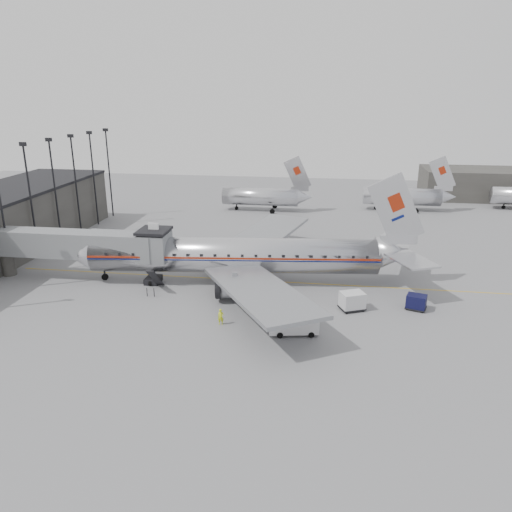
{
  "coord_description": "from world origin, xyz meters",
  "views": [
    {
      "loc": [
        10.43,
        -48.39,
        21.34
      ],
      "look_at": [
        2.53,
        5.58,
        3.2
      ],
      "focal_mm": 35.0,
      "sensor_mm": 36.0,
      "label": 1
    }
  ],
  "objects_px": {
    "ramp_worker": "(221,317)",
    "airliner": "(241,255)",
    "service_van": "(294,323)",
    "baggage_cart_navy": "(416,302)",
    "baggage_cart_white": "(352,301)"
  },
  "relations": [
    {
      "from": "ramp_worker",
      "to": "baggage_cart_navy",
      "type": "bearing_deg",
      "value": 10.94
    },
    {
      "from": "airliner",
      "to": "baggage_cart_navy",
      "type": "xyz_separation_m",
      "value": [
        19.05,
        -5.06,
        -2.45
      ]
    },
    {
      "from": "baggage_cart_white",
      "to": "airliner",
      "type": "bearing_deg",
      "value": 130.14
    },
    {
      "from": "baggage_cart_white",
      "to": "ramp_worker",
      "type": "bearing_deg",
      "value": 178.8
    },
    {
      "from": "baggage_cart_navy",
      "to": "service_van",
      "type": "bearing_deg",
      "value": -130.57
    },
    {
      "from": "ramp_worker",
      "to": "airliner",
      "type": "bearing_deg",
      "value": 82.62
    },
    {
      "from": "airliner",
      "to": "baggage_cart_white",
      "type": "xyz_separation_m",
      "value": [
        12.55,
        -6.1,
        -2.27
      ]
    },
    {
      "from": "baggage_cart_navy",
      "to": "airliner",
      "type": "bearing_deg",
      "value": -176.49
    },
    {
      "from": "service_van",
      "to": "baggage_cart_white",
      "type": "relative_size",
      "value": 1.62
    },
    {
      "from": "service_van",
      "to": "baggage_cart_navy",
      "type": "relative_size",
      "value": 2.02
    },
    {
      "from": "service_van",
      "to": "ramp_worker",
      "type": "xyz_separation_m",
      "value": [
        -7.09,
        0.9,
        -0.33
      ]
    },
    {
      "from": "service_van",
      "to": "ramp_worker",
      "type": "bearing_deg",
      "value": 162.64
    },
    {
      "from": "airliner",
      "to": "baggage_cart_navy",
      "type": "bearing_deg",
      "value": -21.11
    },
    {
      "from": "airliner",
      "to": "ramp_worker",
      "type": "xyz_separation_m",
      "value": [
        -0.0,
        -11.36,
        -2.49
      ]
    },
    {
      "from": "service_van",
      "to": "ramp_worker",
      "type": "relative_size",
      "value": 3.02
    }
  ]
}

